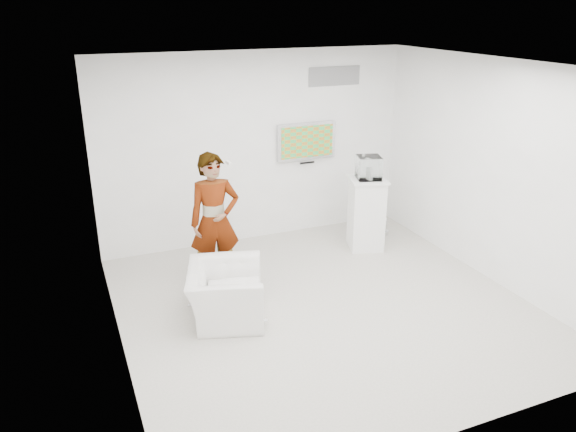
% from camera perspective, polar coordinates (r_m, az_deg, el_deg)
% --- Properties ---
extents(room, '(5.01, 5.01, 3.00)m').
position_cam_1_polar(room, '(6.68, 3.97, 2.12)').
color(room, beige).
rests_on(room, ground).
extents(tv, '(1.00, 0.08, 0.60)m').
position_cam_1_polar(tv, '(9.15, 1.86, 7.61)').
color(tv, '#BABABE').
rests_on(tv, room).
extents(logo_decal, '(0.90, 0.02, 0.30)m').
position_cam_1_polar(logo_decal, '(9.23, 4.75, 13.98)').
color(logo_decal, gray).
rests_on(logo_decal, room).
extents(person, '(0.70, 0.49, 1.85)m').
position_cam_1_polar(person, '(7.52, -7.46, -0.51)').
color(person, white).
rests_on(person, room).
extents(armchair, '(1.16, 1.24, 0.66)m').
position_cam_1_polar(armchair, '(6.93, -6.37, -7.81)').
color(armchair, white).
rests_on(armchair, room).
extents(pedestal, '(0.69, 0.69, 1.14)m').
position_cam_1_polar(pedestal, '(8.82, 7.96, 0.25)').
color(pedestal, white).
rests_on(pedestal, room).
extents(floor_uplight, '(0.24, 0.24, 0.31)m').
position_cam_1_polar(floor_uplight, '(9.52, 9.64, -0.96)').
color(floor_uplight, silver).
rests_on(floor_uplight, room).
extents(vitrine, '(0.43, 0.43, 0.35)m').
position_cam_1_polar(vitrine, '(8.59, 8.20, 4.89)').
color(vitrine, white).
rests_on(vitrine, pedestal).
extents(console, '(0.04, 0.14, 0.19)m').
position_cam_1_polar(console, '(8.61, 8.17, 4.40)').
color(console, white).
rests_on(console, pedestal).
extents(wii_remote, '(0.04, 0.14, 0.04)m').
position_cam_1_polar(wii_remote, '(7.48, -6.08, 5.41)').
color(wii_remote, white).
rests_on(wii_remote, person).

